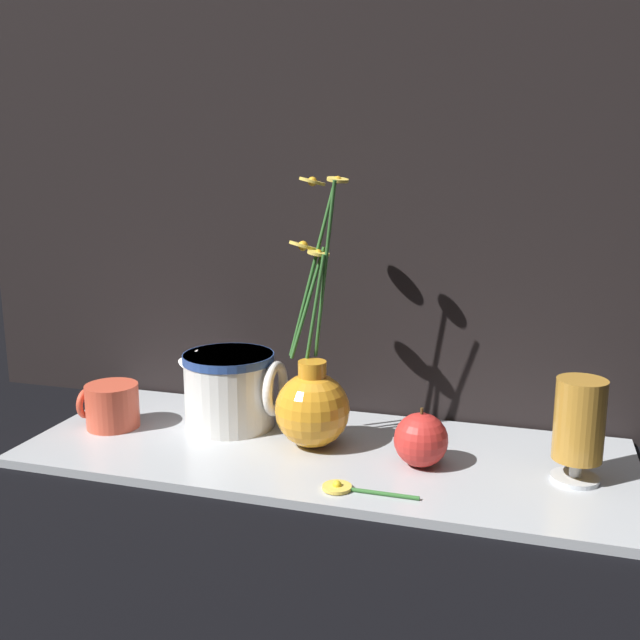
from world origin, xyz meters
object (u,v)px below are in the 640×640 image
object	(u,v)px
tea_glass	(579,423)
ceramic_pitcher	(230,386)
vase_with_flowers	(312,402)
orange_fruit	(421,440)
yellow_mug	(111,406)

from	to	relation	value
tea_glass	ceramic_pitcher	bearing A→B (deg)	173.58
vase_with_flowers	orange_fruit	bearing A→B (deg)	-9.41
tea_glass	yellow_mug	bearing A→B (deg)	-179.87
vase_with_flowers	ceramic_pitcher	distance (m)	0.15
yellow_mug	vase_with_flowers	bearing A→B (deg)	3.27
yellow_mug	orange_fruit	world-z (taller)	orange_fruit
tea_glass	vase_with_flowers	bearing A→B (deg)	177.32
tea_glass	orange_fruit	distance (m)	0.20
vase_with_flowers	yellow_mug	distance (m)	0.31
orange_fruit	ceramic_pitcher	bearing A→B (deg)	167.74
vase_with_flowers	orange_fruit	size ratio (longest dim) A/B	4.70
yellow_mug	orange_fruit	distance (m)	0.47
tea_glass	orange_fruit	world-z (taller)	tea_glass
vase_with_flowers	yellow_mug	xyz separation A→B (m)	(-0.31, -0.02, -0.03)
tea_glass	orange_fruit	xyz separation A→B (m)	(-0.19, -0.01, -0.04)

